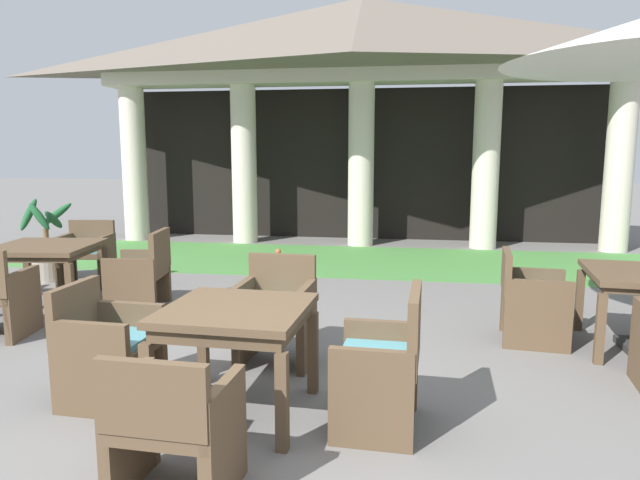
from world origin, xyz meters
TOP-DOWN VIEW (x-y plane):
  - ground_plane at (0.00, 0.00)m, footprint 60.00×60.00m
  - background_pavilion at (0.00, 7.41)m, footprint 10.01×2.70m
  - lawn_strip at (0.00, 5.75)m, footprint 11.81×2.66m
  - patio_chair_near_foreground_west at (2.02, 2.11)m, footprint 0.63×0.64m
  - patio_table_mid_left at (-0.20, 0.27)m, footprint 0.95×0.95m
  - patio_chair_mid_left_west at (-1.15, 0.31)m, footprint 0.60×0.59m
  - patio_chair_mid_left_north at (-0.16, 1.23)m, footprint 0.61×0.52m
  - patio_chair_mid_left_east at (0.76, 0.23)m, footprint 0.54×0.66m
  - patio_chair_mid_left_south at (-0.24, -0.68)m, footprint 0.60×0.53m
  - patio_table_mid_right at (-3.07, 2.49)m, footprint 1.15×1.15m
  - patio_chair_mid_right_north at (-3.21, 3.53)m, footprint 0.67×0.57m
  - patio_chair_mid_right_east at (-2.02, 2.62)m, footprint 0.64×0.69m
  - potted_palm_left_edge at (-3.94, 3.77)m, footprint 0.58×0.58m
  - terracotta_urn at (-0.82, 4.12)m, footprint 0.26×0.26m

SIDE VIEW (x-z plane):
  - ground_plane at x=0.00m, z-range 0.00..0.00m
  - lawn_strip at x=0.00m, z-range 0.00..0.01m
  - terracotta_urn at x=-0.82m, z-range -0.04..0.41m
  - potted_palm_left_edge at x=-3.94m, z-range -0.25..0.86m
  - patio_chair_mid_left_south at x=-0.24m, z-range -0.01..0.77m
  - patio_chair_mid_left_west at x=-1.15m, z-range -0.03..0.81m
  - patio_chair_mid_right_east at x=-2.02m, z-range -0.04..0.83m
  - patio_chair_near_foreground_west at x=2.02m, z-range -0.01..0.82m
  - patio_chair_mid_left_east at x=0.76m, z-range -0.04..0.86m
  - patio_chair_mid_right_north at x=-3.21m, z-range 0.00..0.83m
  - patio_chair_mid_left_north at x=-0.16m, z-range -0.02..0.86m
  - patio_table_mid_right at x=-3.07m, z-range 0.27..0.97m
  - patio_table_mid_left at x=-0.20m, z-range 0.26..1.00m
  - background_pavilion at x=0.00m, z-range 1.13..5.51m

